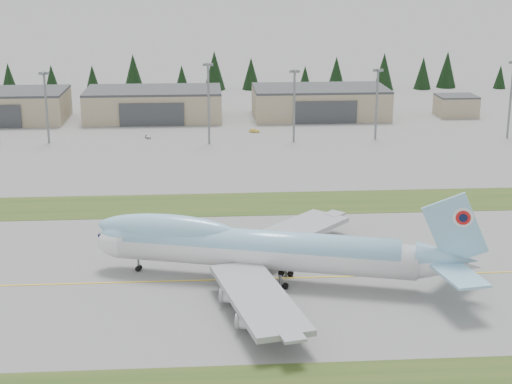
{
  "coord_description": "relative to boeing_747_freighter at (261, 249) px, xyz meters",
  "views": [
    {
      "loc": [
        2.3,
        -129.71,
        54.8
      ],
      "look_at": [
        13.24,
        27.82,
        8.0
      ],
      "focal_mm": 55.0,
      "sensor_mm": 36.0,
      "label": 1
    }
  ],
  "objects": [
    {
      "name": "service_vehicle_b",
      "position": [
        7.21,
        124.99,
        -6.08
      ],
      "size": [
        3.64,
        2.24,
        1.13
      ],
      "primitive_type": "imported",
      "rotation": [
        0.0,
        0.0,
        1.25
      ],
      "color": "gold",
      "rests_on": "ground"
    },
    {
      "name": "control_shed",
      "position": [
        82.84,
        148.73,
        -2.28
      ],
      "size": [
        14.0,
        12.0,
        7.6
      ],
      "color": "gray",
      "rests_on": "ground"
    },
    {
      "name": "taxiway_line_main",
      "position": [
        -12.16,
        0.73,
        -6.08
      ],
      "size": [
        400.0,
        0.4,
        0.02
      ],
      "primitive_type": "cube",
      "color": "yellow",
      "rests_on": "ground"
    },
    {
      "name": "floodlight_masts",
      "position": [
        2.76,
        111.84,
        10.07
      ],
      "size": [
        164.01,
        7.04,
        24.84
      ],
      "color": "slate",
      "rests_on": "ground"
    },
    {
      "name": "hangar_right",
      "position": [
        32.84,
        150.63,
        -0.69
      ],
      "size": [
        48.0,
        26.6,
        10.8
      ],
      "color": "gray",
      "rests_on": "ground"
    },
    {
      "name": "service_vehicle_a",
      "position": [
        -27.51,
        118.56,
        -6.08
      ],
      "size": [
        2.25,
        3.61,
        1.15
      ],
      "primitive_type": "imported",
      "rotation": [
        0.0,
        0.0,
        0.29
      ],
      "color": "silver",
      "rests_on": "ground"
    },
    {
      "name": "hangar_center",
      "position": [
        -27.16,
        150.63,
        -0.69
      ],
      "size": [
        48.0,
        26.6,
        10.8
      ],
      "color": "gray",
      "rests_on": "ground"
    },
    {
      "name": "conifer_belt",
      "position": [
        -8.14,
        213.42,
        1.26
      ],
      "size": [
        272.16,
        16.75,
        16.96
      ],
      "color": "black",
      "rests_on": "ground"
    },
    {
      "name": "boeing_747_freighter",
      "position": [
        0.0,
        0.0,
        0.0
      ],
      "size": [
        69.96,
        58.22,
        18.42
      ],
      "rotation": [
        0.0,
        0.0,
        -0.27
      ],
      "color": "silver",
      "rests_on": "ground"
    },
    {
      "name": "grass_strip_far",
      "position": [
        -12.16,
        45.73,
        -6.08
      ],
      "size": [
        400.0,
        18.0,
        0.08
      ],
      "primitive_type": "cube",
      "color": "#2E4A1A",
      "rests_on": "ground"
    },
    {
      "name": "service_vehicle_c",
      "position": [
        47.87,
        140.73,
        -6.08
      ],
      "size": [
        3.12,
        4.74,
        1.27
      ],
      "primitive_type": "imported",
      "rotation": [
        0.0,
        0.0,
        0.33
      ],
      "color": "#BAB9BE",
      "rests_on": "ground"
    },
    {
      "name": "ground",
      "position": [
        -12.16,
        0.73,
        -6.08
      ],
      "size": [
        7000.0,
        7000.0,
        0.0
      ],
      "primitive_type": "plane",
      "color": "slate",
      "rests_on": "ground"
    }
  ]
}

